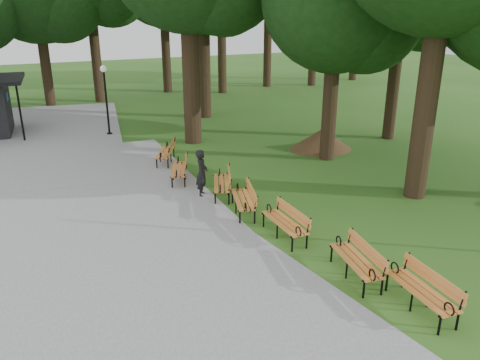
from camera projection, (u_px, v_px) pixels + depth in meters
name	position (u px, v px, depth m)	size (l,w,h in m)	color
ground	(256.00, 230.00, 13.60)	(100.00, 100.00, 0.00)	#295A19
path	(94.00, 215.00, 14.46)	(12.00, 38.00, 0.06)	gray
person	(202.00, 173.00, 15.79)	(0.59, 0.39, 1.61)	black
lamp_post	(105.00, 86.00, 22.98)	(0.32, 0.32, 3.42)	black
dirt_mound	(321.00, 139.00, 21.24)	(2.43, 2.43, 0.91)	#47301C
bench_0	(421.00, 291.00, 9.86)	(1.90, 0.64, 0.88)	orange
bench_1	(356.00, 261.00, 11.04)	(1.90, 0.64, 0.88)	orange
bench_2	(284.00, 223.00, 13.00)	(1.90, 0.64, 0.88)	orange
bench_3	(243.00, 200.00, 14.57)	(1.90, 0.64, 0.88)	orange
bench_4	(221.00, 183.00, 15.95)	(1.90, 0.64, 0.88)	orange
bench_5	(179.00, 169.00, 17.32)	(1.90, 0.64, 0.88)	orange
bench_6	(165.00, 153.00, 19.34)	(1.90, 0.64, 0.88)	orange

